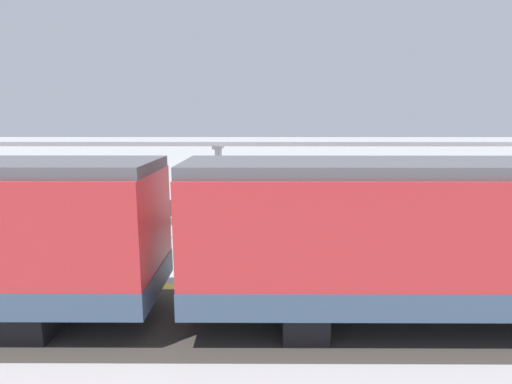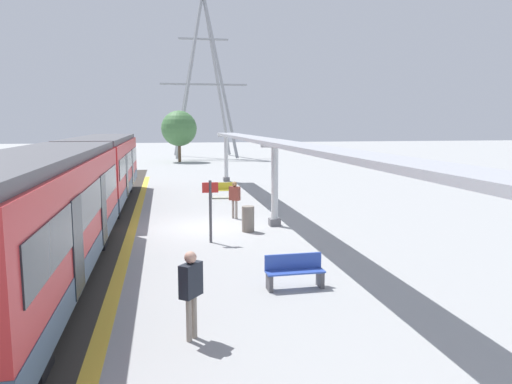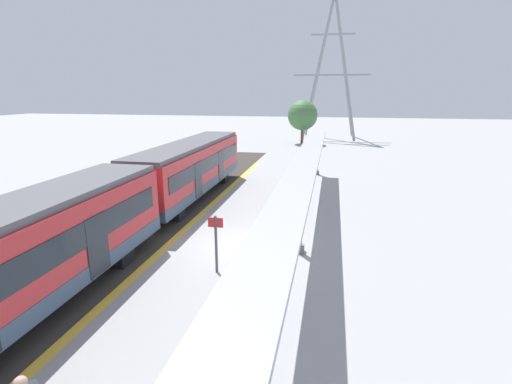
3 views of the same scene
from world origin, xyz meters
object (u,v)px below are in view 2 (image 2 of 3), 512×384
Objects in this scene: trash_bin at (248,219)px; passenger_by_the_benches at (235,195)px; train_near_carriage at (37,220)px; passenger_waiting_near_edge at (191,285)px; bench_near_end at (294,271)px; bench_mid_platform at (223,190)px; canopy_pillar_second at (275,185)px; canopy_pillar_third at (226,158)px; platform_info_sign at (210,205)px; train_far_carriage at (104,168)px.

passenger_by_the_benches reaches higher than trash_bin.
train_near_carriage is 7.72× the size of passenger_waiting_near_edge.
bench_near_end is 1.00× the size of bench_mid_platform.
trash_bin is at bearing -144.04° from canopy_pillar_second.
canopy_pillar_third is 1.51× the size of platform_info_sign.
bench_near_end is 9.46m from passenger_by_the_benches.
train_near_carriage is 10.11m from canopy_pillar_second.
canopy_pillar_third is 18.43m from platform_info_sign.
train_near_carriage reaches higher than canopy_pillar_third.
bench_mid_platform is (-1.18, 7.98, -1.24)m from canopy_pillar_second.
trash_bin reaches higher than bench_mid_platform.
platform_info_sign is (4.64, 4.42, -0.50)m from train_near_carriage.
canopy_pillar_second is at bearing 81.06° from bench_near_end.
canopy_pillar_third is at bearing 87.07° from bench_near_end.
bench_mid_platform is 0.86× the size of passenger_waiting_near_edge.
bench_mid_platform is (6.29, 0.63, -1.39)m from train_far_carriage.
passenger_waiting_near_edge is at bearing -111.10° from canopy_pillar_second.
passenger_by_the_benches reaches higher than bench_mid_platform.
passenger_by_the_benches is at bearing 92.77° from trash_bin.
bench_mid_platform is at bearing 5.75° from train_far_carriage.
train_near_carriage is 6.48m from bench_near_end.
trash_bin is 0.61× the size of passenger_by_the_benches.
bench_near_end is at bearing -67.25° from train_far_carriage.
train_far_carriage is 4.09× the size of canopy_pillar_third.
canopy_pillar_third is 1.89× the size of passenger_waiting_near_edge.
canopy_pillar_second reaches higher than bench_mid_platform.
passenger_waiting_near_edge is (3.53, -3.41, -0.73)m from train_near_carriage.
passenger_waiting_near_edge is at bearing -98.64° from bench_mid_platform.
train_near_carriage is 1.00× the size of train_far_carriage.
canopy_pillar_third is at bearing 71.72° from train_near_carriage.
passenger_by_the_benches is at bearing -95.66° from canopy_pillar_third.
canopy_pillar_third reaches higher than passenger_waiting_near_edge.
canopy_pillar_second is at bearing 40.16° from platform_info_sign.
canopy_pillar_third is 2.19× the size of bench_near_end.
passenger_by_the_benches is (-1.39, 1.82, -0.66)m from canopy_pillar_second.
train_near_carriage is 23.83m from canopy_pillar_third.
trash_bin is (6.22, -8.25, -1.33)m from train_far_carriage.
platform_info_sign is at bearing -136.84° from trash_bin.
canopy_pillar_second is at bearing 35.96° from trash_bin.
platform_info_sign is 4.47m from passenger_by_the_benches.
bench_near_end is at bearing -7.37° from train_near_carriage.
train_far_carriage is (0.00, 14.15, 0.00)m from train_near_carriage.
passenger_by_the_benches is at bearing -42.21° from train_far_carriage.
train_near_carriage is 13.64× the size of trash_bin.
train_near_carriage is at bearing -137.66° from canopy_pillar_second.
platform_info_sign is 7.91m from passenger_waiting_near_edge.
trash_bin is (-0.05, 6.71, 0.05)m from bench_near_end.
canopy_pillar_second is 2.03× the size of passenger_by_the_benches.
canopy_pillar_third is 2.19× the size of bench_mid_platform.
bench_near_end is at bearing -92.93° from canopy_pillar_third.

